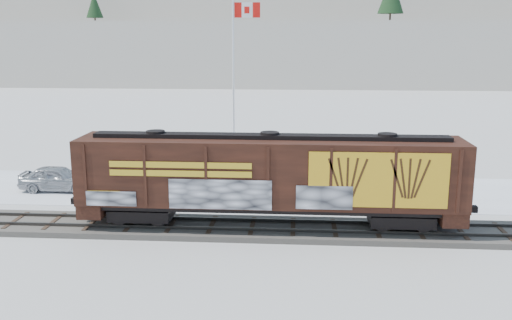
# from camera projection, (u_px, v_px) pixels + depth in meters

# --- Properties ---
(ground) EXTENTS (500.00, 500.00, 0.00)m
(ground) POSITION_uv_depth(u_px,v_px,m) (212.00, 230.00, 28.13)
(ground) COLOR white
(ground) RESTS_ON ground
(rail_track) EXTENTS (50.00, 3.40, 0.43)m
(rail_track) POSITION_uv_depth(u_px,v_px,m) (212.00, 227.00, 28.10)
(rail_track) COLOR #59544C
(rail_track) RESTS_ON ground
(parking_strip) EXTENTS (40.00, 8.00, 0.03)m
(parking_strip) POSITION_uv_depth(u_px,v_px,m) (230.00, 190.00, 35.44)
(parking_strip) COLOR white
(parking_strip) RESTS_ON ground
(hillside) EXTENTS (360.00, 110.00, 93.00)m
(hillside) POSITION_uv_depth(u_px,v_px,m) (284.00, 18.00, 161.27)
(hillside) COLOR white
(hillside) RESTS_ON ground
(hopper_railcar) EXTENTS (18.28, 3.06, 4.42)m
(hopper_railcar) POSITION_uv_depth(u_px,v_px,m) (270.00, 174.00, 27.31)
(hopper_railcar) COLOR black
(hopper_railcar) RESTS_ON rail_track
(flagpole) EXTENTS (2.30, 0.90, 11.79)m
(flagpole) POSITION_uv_depth(u_px,v_px,m) (235.00, 109.00, 39.90)
(flagpole) COLOR silver
(flagpole) RESTS_ON ground
(car_silver) EXTENTS (4.62, 1.87, 1.57)m
(car_silver) POSITION_uv_depth(u_px,v_px,m) (58.00, 178.00, 35.07)
(car_silver) COLOR #A0A2A7
(car_silver) RESTS_ON parking_strip
(car_white) EXTENTS (4.86, 2.29, 1.54)m
(car_white) POSITION_uv_depth(u_px,v_px,m) (181.00, 175.00, 35.92)
(car_white) COLOR silver
(car_white) RESTS_ON parking_strip
(car_dark) EXTENTS (5.09, 2.54, 1.42)m
(car_dark) POSITION_uv_depth(u_px,v_px,m) (311.00, 177.00, 35.65)
(car_dark) COLOR black
(car_dark) RESTS_ON parking_strip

